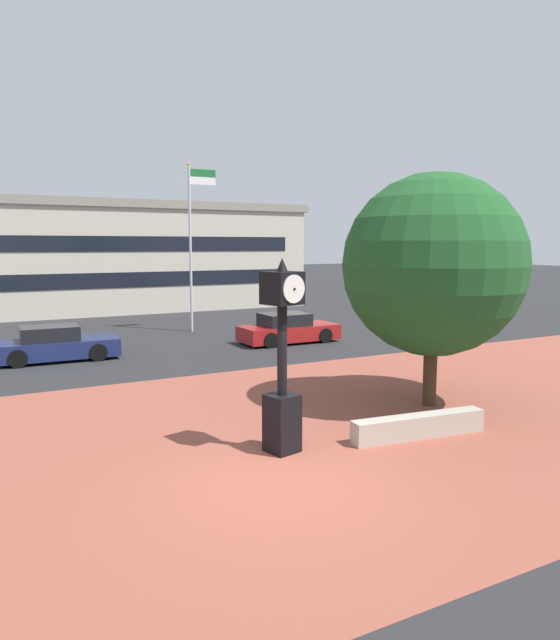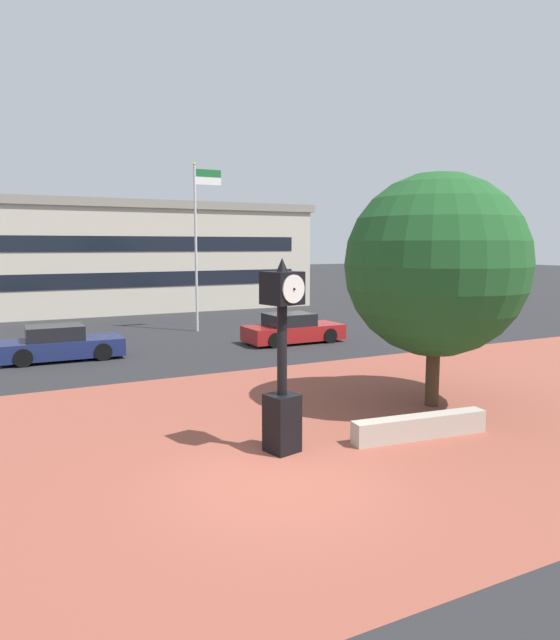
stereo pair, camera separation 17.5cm
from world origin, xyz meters
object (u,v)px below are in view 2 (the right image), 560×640
street_clock (282,364)px  car_street_mid (292,330)px  plaza_tree (440,269)px  flagpole_primary (198,237)px  car_street_near (60,344)px  civic_building (72,256)px

street_clock → car_street_mid: size_ratio=0.93×
plaza_tree → flagpole_primary: flagpole_primary is taller
car_street_mid → flagpole_primary: 6.91m
car_street_mid → plaza_tree: bearing=-6.7°
street_clock → plaza_tree: bearing=1.0°
car_street_mid → flagpole_primary: size_ratio=0.53×
car_street_mid → car_street_near: bearing=-93.7°
plaza_tree → civic_building: civic_building is taller
car_street_near → civic_building: bearing=172.6°
car_street_near → civic_building: (3.02, 19.32, 2.88)m
flagpole_primary → plaza_tree: bearing=-85.2°
flagpole_primary → civic_building: 15.37m
street_clock → car_street_near: bearing=89.8°
street_clock → car_street_near: size_ratio=0.91×
car_street_near → flagpole_primary: 9.17m
plaza_tree → car_street_mid: bearing=83.5°
flagpole_primary → civic_building: flagpole_primary is taller
flagpole_primary → civic_building: (-3.89, 14.82, -1.13)m
car_street_mid → civic_building: 21.08m
car_street_near → car_street_mid: same height
car_street_near → flagpole_primary: flagpole_primary is taller
street_clock → car_street_near: street_clock is taller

